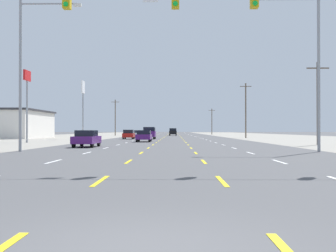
{
  "coord_description": "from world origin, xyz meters",
  "views": [
    {
      "loc": [
        0.39,
        -5.22,
        1.47
      ],
      "look_at": [
        -0.35,
        42.94,
        1.94
      ],
      "focal_mm": 45.43,
      "sensor_mm": 36.0,
      "label": 1
    }
  ],
  "objects_px": {
    "sedan_inner_left_near": "(144,136)",
    "hatchback_far_left_farther": "(147,133)",
    "streetlight_left_row_0": "(26,64)",
    "sedan_far_left_nearest": "(87,138)",
    "hatchback_far_left_mid": "(129,134)",
    "suv_center_turn_farthest": "(173,132)",
    "streetlight_right_row_0": "(312,61)",
    "sedan_far_left_far": "(139,134)",
    "pole_sign_left_row_1": "(27,89)",
    "suv_inner_left_midfar": "(149,133)",
    "pole_sign_left_row_2": "(83,96)"
  },
  "relations": [
    {
      "from": "pole_sign_left_row_1",
      "to": "sedan_inner_left_near",
      "type": "bearing_deg",
      "value": 15.47
    },
    {
      "from": "streetlight_left_row_0",
      "to": "hatchback_far_left_mid",
      "type": "bearing_deg",
      "value": 86.38
    },
    {
      "from": "sedan_far_left_far",
      "to": "streetlight_left_row_0",
      "type": "distance_m",
      "value": 56.48
    },
    {
      "from": "sedan_inner_left_near",
      "to": "streetlight_left_row_0",
      "type": "relative_size",
      "value": 0.43
    },
    {
      "from": "suv_inner_left_midfar",
      "to": "suv_center_turn_farthest",
      "type": "height_order",
      "value": "same"
    },
    {
      "from": "sedan_inner_left_near",
      "to": "pole_sign_left_row_2",
      "type": "bearing_deg",
      "value": 125.35
    },
    {
      "from": "hatchback_far_left_farther",
      "to": "pole_sign_left_row_1",
      "type": "xyz_separation_m",
      "value": [
        -10.05,
        -61.84,
        5.51
      ]
    },
    {
      "from": "sedan_far_left_far",
      "to": "pole_sign_left_row_2",
      "type": "xyz_separation_m",
      "value": [
        -7.82,
        -15.86,
        6.38
      ]
    },
    {
      "from": "sedan_inner_left_near",
      "to": "sedan_far_left_far",
      "type": "height_order",
      "value": "same"
    },
    {
      "from": "suv_inner_left_midfar",
      "to": "pole_sign_left_row_2",
      "type": "bearing_deg",
      "value": -176.02
    },
    {
      "from": "sedan_far_left_nearest",
      "to": "suv_inner_left_midfar",
      "type": "xyz_separation_m",
      "value": [
        3.5,
        33.07,
        0.27
      ]
    },
    {
      "from": "hatchback_far_left_farther",
      "to": "pole_sign_left_row_1",
      "type": "height_order",
      "value": "pole_sign_left_row_1"
    },
    {
      "from": "sedan_far_left_nearest",
      "to": "streetlight_right_row_0",
      "type": "xyz_separation_m",
      "value": [
        16.94,
        -7.98,
        5.4
      ]
    },
    {
      "from": "hatchback_far_left_farther",
      "to": "streetlight_left_row_0",
      "type": "xyz_separation_m",
      "value": [
        -2.8,
        -82.71,
        5.2
      ]
    },
    {
      "from": "hatchback_far_left_farther",
      "to": "streetlight_left_row_0",
      "type": "bearing_deg",
      "value": -91.94
    },
    {
      "from": "sedan_far_left_nearest",
      "to": "suv_inner_left_midfar",
      "type": "bearing_deg",
      "value": 83.95
    },
    {
      "from": "sedan_far_left_far",
      "to": "pole_sign_left_row_1",
      "type": "relative_size",
      "value": 0.53
    },
    {
      "from": "sedan_far_left_far",
      "to": "suv_center_turn_farthest",
      "type": "xyz_separation_m",
      "value": [
        6.75,
        28.29,
        0.27
      ]
    },
    {
      "from": "pole_sign_left_row_1",
      "to": "hatchback_far_left_mid",
      "type": "bearing_deg",
      "value": 63.81
    },
    {
      "from": "sedan_far_left_nearest",
      "to": "streetlight_left_row_0",
      "type": "relative_size",
      "value": 0.43
    },
    {
      "from": "sedan_far_left_nearest",
      "to": "streetlight_left_row_0",
      "type": "distance_m",
      "value": 9.86
    },
    {
      "from": "pole_sign_left_row_2",
      "to": "streetlight_right_row_0",
      "type": "bearing_deg",
      "value": -58.94
    },
    {
      "from": "sedan_far_left_far",
      "to": "pole_sign_left_row_1",
      "type": "distance_m",
      "value": 37.16
    },
    {
      "from": "hatchback_far_left_mid",
      "to": "sedan_far_left_far",
      "type": "distance_m",
      "value": 15.3
    },
    {
      "from": "hatchback_far_left_mid",
      "to": "pole_sign_left_row_1",
      "type": "distance_m",
      "value": 22.96
    },
    {
      "from": "sedan_far_left_nearest",
      "to": "pole_sign_left_row_1",
      "type": "distance_m",
      "value": 17.07
    },
    {
      "from": "sedan_far_left_nearest",
      "to": "streetlight_right_row_0",
      "type": "bearing_deg",
      "value": -25.23
    },
    {
      "from": "streetlight_left_row_0",
      "to": "hatchback_far_left_farther",
      "type": "bearing_deg",
      "value": 88.06
    },
    {
      "from": "hatchback_far_left_mid",
      "to": "hatchback_far_left_farther",
      "type": "xyz_separation_m",
      "value": [
        0.21,
        41.84,
        0.0
      ]
    },
    {
      "from": "hatchback_far_left_mid",
      "to": "hatchback_far_left_farther",
      "type": "relative_size",
      "value": 1.0
    },
    {
      "from": "pole_sign_left_row_2",
      "to": "hatchback_far_left_farther",
      "type": "bearing_deg",
      "value": 79.78
    },
    {
      "from": "sedan_far_left_nearest",
      "to": "streetlight_left_row_0",
      "type": "height_order",
      "value": "streetlight_left_row_0"
    },
    {
      "from": "sedan_inner_left_near",
      "to": "streetlight_left_row_0",
      "type": "height_order",
      "value": "streetlight_left_row_0"
    },
    {
      "from": "sedan_inner_left_near",
      "to": "hatchback_far_left_mid",
      "type": "bearing_deg",
      "value": 102.8
    },
    {
      "from": "hatchback_far_left_mid",
      "to": "sedan_far_left_far",
      "type": "xyz_separation_m",
      "value": [
        0.38,
        15.29,
        -0.03
      ]
    },
    {
      "from": "suv_center_turn_farthest",
      "to": "streetlight_right_row_0",
      "type": "bearing_deg",
      "value": -83.44
    },
    {
      "from": "sedan_far_left_nearest",
      "to": "sedan_far_left_far",
      "type": "height_order",
      "value": "same"
    },
    {
      "from": "sedan_inner_left_near",
      "to": "pole_sign_left_row_2",
      "type": "height_order",
      "value": "pole_sign_left_row_2"
    },
    {
      "from": "sedan_inner_left_near",
      "to": "hatchback_far_left_farther",
      "type": "height_order",
      "value": "hatchback_far_left_farther"
    },
    {
      "from": "hatchback_far_left_mid",
      "to": "pole_sign_left_row_2",
      "type": "xyz_separation_m",
      "value": [
        -7.44,
        -0.57,
        6.35
      ]
    },
    {
      "from": "sedan_far_left_nearest",
      "to": "pole_sign_left_row_1",
      "type": "relative_size",
      "value": 0.53
    },
    {
      "from": "sedan_far_left_nearest",
      "to": "sedan_inner_left_near",
      "type": "height_order",
      "value": "same"
    },
    {
      "from": "sedan_inner_left_near",
      "to": "suv_inner_left_midfar",
      "type": "height_order",
      "value": "suv_inner_left_midfar"
    },
    {
      "from": "suv_inner_left_midfar",
      "to": "suv_center_turn_farthest",
      "type": "xyz_separation_m",
      "value": [
        3.72,
        43.39,
        0.0
      ]
    },
    {
      "from": "pole_sign_left_row_1",
      "to": "pole_sign_left_row_2",
      "type": "height_order",
      "value": "pole_sign_left_row_2"
    },
    {
      "from": "suv_center_turn_farthest",
      "to": "sedan_inner_left_near",
      "type": "bearing_deg",
      "value": -93.28
    },
    {
      "from": "sedan_inner_left_near",
      "to": "hatchback_far_left_mid",
      "type": "height_order",
      "value": "hatchback_far_left_mid"
    },
    {
      "from": "hatchback_far_left_mid",
      "to": "suv_center_turn_farthest",
      "type": "bearing_deg",
      "value": 80.71
    },
    {
      "from": "sedan_far_left_nearest",
      "to": "pole_sign_left_row_1",
      "type": "height_order",
      "value": "pole_sign_left_row_1"
    },
    {
      "from": "pole_sign_left_row_2",
      "to": "streetlight_left_row_0",
      "type": "height_order",
      "value": "streetlight_left_row_0"
    }
  ]
}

